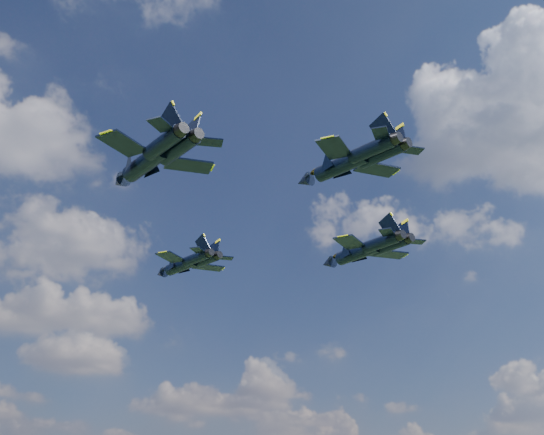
{
  "coord_description": "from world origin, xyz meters",
  "views": [
    {
      "loc": [
        -31.23,
        -66.29,
        27.89
      ],
      "look_at": [
        2.84,
        4.42,
        60.27
      ],
      "focal_mm": 45.0,
      "sensor_mm": 36.0,
      "label": 1
    }
  ],
  "objects": [
    {
      "name": "jet_slot",
      "position": [
        4.53,
        -8.93,
        61.77
      ],
      "size": [
        11.8,
        16.12,
        3.8
      ],
      "rotation": [
        0.0,
        0.0,
        0.32
      ],
      "color": "black"
    },
    {
      "name": "jet_lead",
      "position": [
        -2.82,
        23.05,
        58.71
      ],
      "size": [
        10.85,
        14.79,
        3.48
      ],
      "rotation": [
        0.0,
        0.0,
        0.31
      ],
      "color": "black"
    },
    {
      "name": "jet_right",
      "position": [
        19.44,
        11.38,
        60.35
      ],
      "size": [
        13.22,
        17.66,
        4.16
      ],
      "rotation": [
        0.0,
        0.0,
        0.23
      ],
      "color": "black"
    },
    {
      "name": "jet_left",
      "position": [
        -14.83,
        0.31,
        62.03
      ],
      "size": [
        13.5,
        17.97,
        4.23
      ],
      "rotation": [
        0.0,
        0.0,
        0.22
      ],
      "color": "black"
    }
  ]
}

